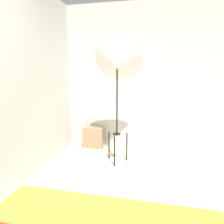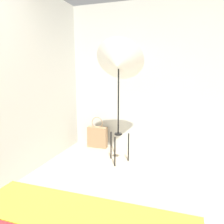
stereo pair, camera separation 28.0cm
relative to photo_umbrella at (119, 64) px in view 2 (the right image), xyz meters
The scene contains 4 objects.
wall_back 0.85m from the photo_umbrella, 61.17° to the left, with size 8.00×0.05×2.60m.
wall_side_left 1.44m from the photo_umbrella, 140.62° to the right, with size 0.05×8.00×2.60m.
photo_umbrella is the anchor object (origin of this frame).
tote_bag 1.54m from the photo_umbrella, 136.69° to the left, with size 0.37×0.12×0.59m.
Camera 2 is at (0.54, -1.25, 1.42)m, focal length 35.00 mm.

